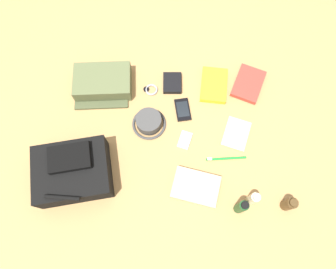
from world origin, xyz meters
name	(u,v)px	position (x,y,z in m)	size (l,w,h in m)	color
ground_plane	(168,138)	(0.00, 0.00, -0.01)	(2.64, 2.02, 0.02)	#AC814D
backpack	(73,171)	(0.39, 0.21, 0.07)	(0.36, 0.32, 0.16)	black
toiletry_pouch	(103,83)	(0.34, -0.24, 0.04)	(0.29, 0.24, 0.08)	#56603D
bucket_hat	(149,122)	(0.09, -0.06, 0.03)	(0.16, 0.16, 0.06)	#414141
cologne_bottle	(289,204)	(-0.53, 0.28, 0.05)	(0.05, 0.05, 0.11)	#473319
lotion_bottle	(253,199)	(-0.38, 0.26, 0.05)	(0.04, 0.04, 0.11)	beige
shampoo_bottle	(241,207)	(-0.33, 0.30, 0.07)	(0.04, 0.04, 0.14)	#19471E
paperback_novel	(248,84)	(-0.38, -0.31, 0.01)	(0.18, 0.22, 0.03)	red
travel_guidebook	(214,85)	(-0.21, -0.28, 0.01)	(0.13, 0.19, 0.03)	yellow
cell_phone	(183,110)	(-0.06, -0.14, 0.01)	(0.09, 0.13, 0.01)	black
media_player	(185,140)	(-0.08, 0.01, 0.01)	(0.07, 0.09, 0.01)	#B7B7BC
wristwatch	(151,90)	(0.10, -0.24, 0.01)	(0.07, 0.06, 0.01)	#99999E
toothbrush	(224,159)	(-0.26, 0.09, 0.01)	(0.18, 0.03, 0.02)	#198C33
wallet	(172,83)	(0.00, -0.28, 0.01)	(0.09, 0.11, 0.02)	black
notepad	(236,134)	(-0.32, -0.04, 0.01)	(0.11, 0.15, 0.02)	beige
folded_towel	(196,187)	(-0.14, 0.23, 0.02)	(0.20, 0.14, 0.04)	#C6B289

